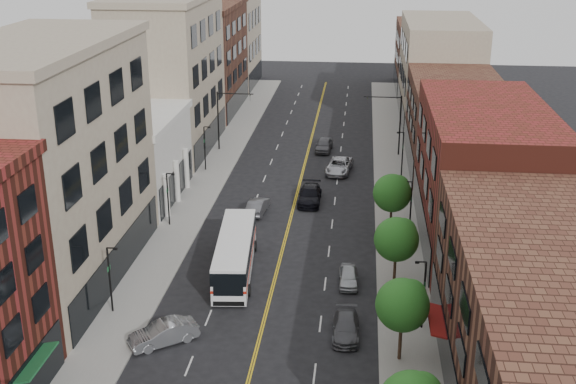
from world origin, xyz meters
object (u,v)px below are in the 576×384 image
(city_bus, at_px, (235,252))
(car_parked_mid, at_px, (346,327))
(car_lane_b, at_px, (339,166))
(car_lane_behind, at_px, (258,206))
(car_lane_a, at_px, (310,195))
(car_angle_b, at_px, (163,333))
(car_lane_c, at_px, (324,145))
(car_parked_far, at_px, (349,277))

(city_bus, height_order, car_parked_mid, city_bus)
(car_lane_b, bearing_deg, car_lane_behind, -112.48)
(car_lane_b, bearing_deg, car_lane_a, -97.79)
(car_angle_b, height_order, car_lane_behind, car_angle_b)
(car_parked_mid, height_order, car_lane_c, car_lane_c)
(city_bus, relative_size, car_lane_a, 2.25)
(car_parked_mid, bearing_deg, car_lane_b, 92.17)
(car_angle_b, distance_m, car_parked_mid, 12.27)
(car_parked_far, height_order, car_lane_a, car_lane_a)
(car_angle_b, relative_size, car_parked_mid, 1.04)
(city_bus, xyz_separation_m, car_lane_c, (5.23, 33.64, -1.01))
(car_lane_behind, bearing_deg, city_bus, 95.50)
(car_parked_mid, distance_m, car_lane_c, 42.44)
(car_parked_mid, relative_size, car_parked_far, 1.19)
(car_angle_b, relative_size, car_lane_a, 0.86)
(city_bus, height_order, car_lane_c, city_bus)
(car_parked_far, distance_m, car_lane_a, 17.67)
(car_parked_far, bearing_deg, car_angle_b, -143.00)
(city_bus, relative_size, car_lane_b, 2.18)
(car_lane_behind, relative_size, car_lane_b, 0.78)
(car_lane_behind, relative_size, car_lane_a, 0.80)
(car_angle_b, xyz_separation_m, car_lane_a, (7.76, 26.89, 0.02))
(car_angle_b, bearing_deg, city_bus, 129.29)
(car_lane_c, bearing_deg, car_lane_a, -87.03)
(car_parked_far, bearing_deg, car_lane_b, 91.67)
(car_lane_behind, bearing_deg, car_parked_mid, 118.50)
(car_lane_b, xyz_separation_m, car_lane_c, (-2.16, 7.94, 0.01))
(city_bus, bearing_deg, car_lane_behind, 85.17)
(car_angle_b, height_order, car_lane_b, car_lane_b)
(car_lane_c, bearing_deg, car_parked_mid, -80.38)
(car_parked_mid, xyz_separation_m, car_lane_c, (-3.86, 42.27, 0.13))
(city_bus, xyz_separation_m, car_angle_b, (-2.98, -10.87, -1.03))
(city_bus, bearing_deg, car_lane_a, 68.37)
(car_parked_far, xyz_separation_m, car_lane_behind, (-9.12, 13.82, 0.08))
(car_lane_behind, distance_m, car_lane_a, 5.85)
(car_parked_far, bearing_deg, car_parked_mid, -91.96)
(car_parked_mid, distance_m, car_lane_a, 25.01)
(car_parked_far, distance_m, car_lane_c, 34.98)
(city_bus, relative_size, car_parked_far, 3.24)
(city_bus, bearing_deg, car_parked_mid, -48.49)
(car_lane_b, distance_m, car_lane_c, 8.23)
(car_parked_far, height_order, car_lane_c, car_lane_c)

